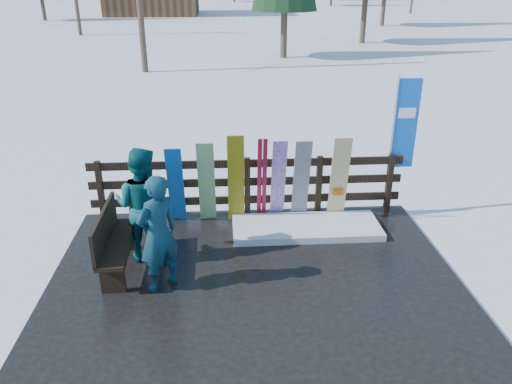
{
  "coord_description": "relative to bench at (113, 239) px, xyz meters",
  "views": [
    {
      "loc": [
        -0.4,
        -6.05,
        4.18
      ],
      "look_at": [
        0.07,
        1.0,
        1.1
      ],
      "focal_mm": 35.0,
      "sensor_mm": 36.0,
      "label": 1
    }
  ],
  "objects": [
    {
      "name": "ground",
      "position": [
        2.07,
        -0.54,
        -0.6
      ],
      "size": [
        700.0,
        700.0,
        0.0
      ],
      "primitive_type": "plane",
      "color": "white",
      "rests_on": "ground"
    },
    {
      "name": "deck",
      "position": [
        2.07,
        -0.54,
        -0.56
      ],
      "size": [
        6.0,
        5.0,
        0.08
      ],
      "primitive_type": "cube",
      "color": "black",
      "rests_on": "ground"
    },
    {
      "name": "fence",
      "position": [
        2.07,
        1.66,
        0.14
      ],
      "size": [
        5.6,
        0.1,
        1.15
      ],
      "color": "black",
      "rests_on": "deck"
    },
    {
      "name": "snow_patch",
      "position": [
        3.06,
        1.06,
        -0.46
      ],
      "size": [
        2.55,
        1.0,
        0.12
      ],
      "primitive_type": "cube",
      "color": "white",
      "rests_on": "deck"
    },
    {
      "name": "bench",
      "position": [
        0.0,
        0.0,
        0.0
      ],
      "size": [
        0.4,
        1.5,
        0.97
      ],
      "color": "black",
      "rests_on": "deck"
    },
    {
      "name": "snowboard_0",
      "position": [
        0.82,
        1.44,
        0.23
      ],
      "size": [
        0.28,
        0.4,
        1.49
      ],
      "primitive_type": "cube",
      "rotation": [
        0.25,
        0.0,
        0.0
      ],
      "color": "blue",
      "rests_on": "deck"
    },
    {
      "name": "snowboard_1",
      "position": [
        1.35,
        1.44,
        0.28
      ],
      "size": [
        0.29,
        0.47,
        1.59
      ],
      "primitive_type": "cube",
      "rotation": [
        0.27,
        0.0,
        0.0
      ],
      "color": "silver",
      "rests_on": "deck"
    },
    {
      "name": "snowboard_2",
      "position": [
        1.86,
        1.44,
        0.32
      ],
      "size": [
        0.29,
        0.29,
        1.68
      ],
      "primitive_type": "cube",
      "rotation": [
        0.16,
        0.0,
        0.0
      ],
      "color": "yellow",
      "rests_on": "deck"
    },
    {
      "name": "snowboard_3",
      "position": [
        2.6,
        1.44,
        0.28
      ],
      "size": [
        0.25,
        0.47,
        1.6
      ],
      "primitive_type": "cube",
      "rotation": [
        0.27,
        0.0,
        0.0
      ],
      "color": "silver",
      "rests_on": "deck"
    },
    {
      "name": "snowboard_4",
      "position": [
        3.01,
        1.44,
        0.27
      ],
      "size": [
        0.28,
        0.38,
        1.57
      ],
      "primitive_type": "cube",
      "rotation": [
        0.22,
        0.0,
        0.0
      ],
      "color": "black",
      "rests_on": "deck"
    },
    {
      "name": "snowboard_5",
      "position": [
        3.68,
        1.44,
        0.28
      ],
      "size": [
        0.31,
        0.3,
        1.6
      ],
      "primitive_type": "cube",
      "rotation": [
        0.17,
        0.0,
        0.0
      ],
      "color": "silver",
      "rests_on": "deck"
    },
    {
      "name": "ski_pair_a",
      "position": [
        2.32,
        1.51,
        0.28
      ],
      "size": [
        0.16,
        0.31,
        1.59
      ],
      "color": "maroon",
      "rests_on": "deck"
    },
    {
      "name": "ski_pair_b",
      "position": [
        3.74,
        1.51,
        0.27
      ],
      "size": [
        0.17,
        0.3,
        1.57
      ],
      "color": "black",
      "rests_on": "deck"
    },
    {
      "name": "rental_flag",
      "position": [
        4.81,
        1.71,
        1.09
      ],
      "size": [
        0.45,
        0.04,
        2.6
      ],
      "color": "silver",
      "rests_on": "deck"
    },
    {
      "name": "person_front",
      "position": [
        0.74,
        -0.51,
        0.34
      ],
      "size": [
        0.74,
        0.71,
        1.71
      ],
      "primitive_type": "imported",
      "rotation": [
        0.0,
        0.0,
        3.84
      ],
      "color": "#124852",
      "rests_on": "deck"
    },
    {
      "name": "person_back",
      "position": [
        0.42,
        0.34,
        0.39
      ],
      "size": [
        1.03,
        0.89,
        1.81
      ],
      "primitive_type": "imported",
      "rotation": [
        0.0,
        0.0,
        2.88
      ],
      "color": "#0B4C53",
      "rests_on": "deck"
    }
  ]
}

